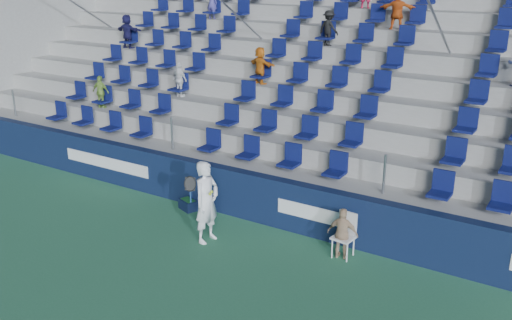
# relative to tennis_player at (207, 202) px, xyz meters

# --- Properties ---
(ground) EXTENTS (70.00, 70.00, 0.00)m
(ground) POSITION_rel_tennis_player_xyz_m (0.35, -1.61, -0.95)
(ground) COLOR #31724D
(ground) RESTS_ON ground
(sponsor_wall) EXTENTS (24.00, 0.32, 1.20)m
(sponsor_wall) POSITION_rel_tennis_player_xyz_m (0.36, 1.54, -0.35)
(sponsor_wall) COLOR #101C3D
(sponsor_wall) RESTS_ON ground
(grandstand) EXTENTS (24.00, 8.17, 6.63)m
(grandstand) POSITION_rel_tennis_player_xyz_m (0.36, 6.63, 1.19)
(grandstand) COLOR #9A9A95
(grandstand) RESTS_ON ground
(tennis_player) EXTENTS (0.69, 0.72, 1.90)m
(tennis_player) POSITION_rel_tennis_player_xyz_m (0.00, 0.00, 0.00)
(tennis_player) COLOR white
(tennis_player) RESTS_ON ground
(line_judge_chair) EXTENTS (0.47, 0.49, 0.98)m
(line_judge_chair) POSITION_rel_tennis_player_xyz_m (2.92, 1.04, -0.39)
(line_judge_chair) COLOR white
(line_judge_chair) RESTS_ON ground
(line_judge) EXTENTS (0.70, 0.38, 1.13)m
(line_judge) POSITION_rel_tennis_player_xyz_m (2.92, 0.89, -0.38)
(line_judge) COLOR tan
(line_judge) RESTS_ON ground
(ball_bin) EXTENTS (0.57, 0.47, 0.27)m
(ball_bin) POSITION_rel_tennis_player_xyz_m (-1.48, 1.14, -0.80)
(ball_bin) COLOR #101B3C
(ball_bin) RESTS_ON ground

